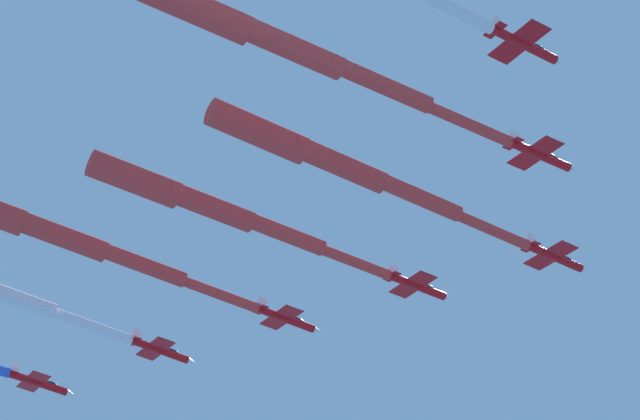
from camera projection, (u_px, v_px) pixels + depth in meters
The scene contains 4 objects.
jet_lead at pixel (339, 165), 167.06m from camera, with size 17.81×55.28×4.40m.
jet_port_inner at pixel (211, 208), 172.61m from camera, with size 17.99×51.77×4.42m.
jet_starboard_inner at pixel (288, 47), 153.97m from camera, with size 19.64×57.49×4.48m.
jet_port_mid at pixel (59, 236), 175.30m from camera, with size 18.50×55.68×4.44m.
Camera 1 is at (87.33, -80.70, 57.34)m, focal length 76.08 mm.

